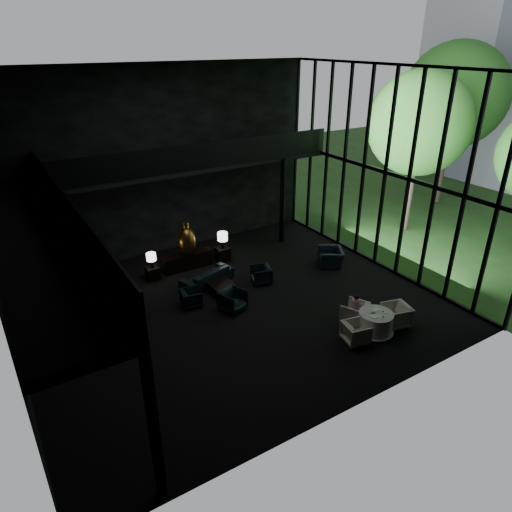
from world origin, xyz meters
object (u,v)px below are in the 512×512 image
window_armchair (331,254)px  child (356,302)px  sofa (207,273)px  dining_chair_west (356,332)px  lounge_armchair_west (191,298)px  bronze_urn (187,241)px  lounge_armchair_east (261,274)px  console (188,261)px  dining_chair_north (355,311)px  side_table_right (222,254)px  table_lamp_left (151,258)px  dining_chair_east (396,313)px  lounge_armchair_south (233,299)px  table_lamp_right (223,237)px  side_table_left (153,273)px  coffee_table (222,288)px  dining_table (375,324)px

window_armchair → child: (-2.09, -3.75, 0.23)m
sofa → dining_chair_west: size_ratio=3.01×
sofa → lounge_armchair_west: (-1.21, -1.19, -0.13)m
bronze_urn → dining_chair_west: size_ratio=1.84×
lounge_armchair_east → console: bearing=-126.7°
dining_chair_north → side_table_right: bearing=-101.2°
sofa → window_armchair: window_armchair is taller
table_lamp_left → dining_chair_west: table_lamp_left is taller
table_lamp_left → dining_chair_east: size_ratio=0.68×
bronze_urn → dining_chair_north: size_ratio=1.70×
table_lamp_left → lounge_armchair_south: table_lamp_left is taller
side_table_right → dining_chair_east: dining_chair_east is taller
table_lamp_right → bronze_urn: bearing=175.6°
console → table_lamp_right: bearing=-6.3°
bronze_urn → side_table_left: 1.90m
console → dining_chair_west: (2.44, -7.59, 0.04)m
bronze_urn → coffee_table: 2.75m
side_table_right → dining_chair_east: 7.95m
table_lamp_right → child: size_ratio=1.30×
bronze_urn → table_lamp_right: 1.61m
table_lamp_right → lounge_armchair_south: size_ratio=0.82×
side_table_right → dining_chair_west: (0.84, -7.49, 0.08)m
sofa → lounge_armchair_west: 1.70m
side_table_left → side_table_right: side_table_right is taller
table_lamp_left → dining_table: bearing=-56.2°
console → lounge_armchair_south: lounge_armchair_south is taller
table_lamp_left → lounge_armchair_east: (3.57, -2.47, -0.62)m
window_armchair → coffee_table: size_ratio=1.28×
lounge_armchair_east → child: child is taller
lounge_armchair_west → dining_chair_east: dining_chair_east is taller
console → child: (3.26, -6.67, 0.38)m
side_table_right → dining_chair_east: size_ratio=0.65×
sofa → table_lamp_right: bearing=-151.6°
table_lamp_right → console: bearing=173.7°
side_table_right → sofa: (-1.50, -1.53, 0.15)m
lounge_armchair_west → side_table_right: bearing=-36.8°
console → table_lamp_left: bearing=-172.7°
coffee_table → child: child is taller
side_table_left → lounge_armchair_east: lounge_armchair_east is taller
lounge_armchair_east → dining_chair_west: 4.94m
coffee_table → dining_chair_west: bearing=-66.6°
lounge_armchair_east → bronze_urn: bearing=-126.1°
coffee_table → dining_table: 5.85m
table_lamp_left → lounge_armchair_east: bearing=-34.7°
dining_chair_west → lounge_armchair_west: bearing=48.6°
console → coffee_table: size_ratio=2.41×
dining_chair_east → dining_chair_west: size_ratio=1.22×
table_lamp_right → dining_chair_east: (2.62, -7.43, -0.66)m
console → lounge_armchair_east: (1.97, -2.68, 0.03)m
table_lamp_left → lounge_armchair_east: size_ratio=0.85×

